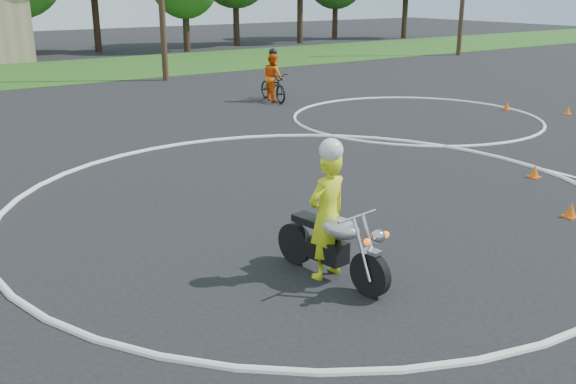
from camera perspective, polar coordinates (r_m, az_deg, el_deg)
ground at (r=10.82m, az=11.70°, el=-5.14°), size 120.00×120.00×0.00m
grass_strip at (r=34.81m, az=-22.61°, el=9.65°), size 120.00×10.00×0.02m
course_markings at (r=15.21m, az=5.63°, el=1.93°), size 19.05×19.05×0.12m
primary_motorcycle at (r=9.42m, az=4.04°, el=-4.66°), size 0.76×2.18×1.15m
rider_primary_grp at (r=9.35m, az=3.53°, el=-1.75°), size 0.76×0.55×2.13m
rider_second_grp at (r=24.51m, az=-1.33°, el=9.70°), size 0.98×2.12×1.96m
traffic_cones at (r=16.69m, az=22.73°, el=2.49°), size 14.18×12.51×0.30m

